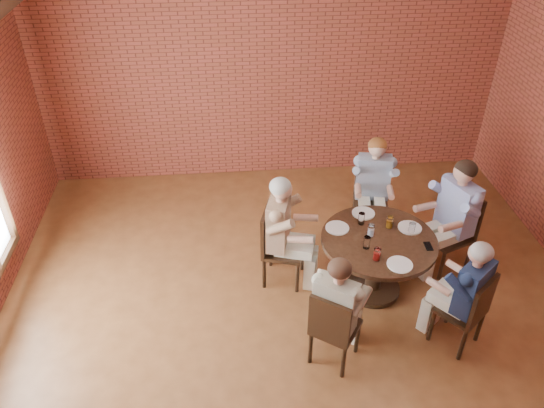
{
  "coord_description": "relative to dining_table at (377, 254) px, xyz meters",
  "views": [
    {
      "loc": [
        -0.66,
        -3.57,
        4.3
      ],
      "look_at": [
        -0.23,
        1.0,
        1.1
      ],
      "focal_mm": 35.0,
      "sensor_mm": 36.0,
      "label": 1
    }
  ],
  "objects": [
    {
      "name": "floor",
      "position": [
        -0.9,
        -0.74,
        -0.53
      ],
      "size": [
        7.0,
        7.0,
        0.0
      ],
      "primitive_type": "plane",
      "color": "brown",
      "rests_on": "ground"
    },
    {
      "name": "ceiling",
      "position": [
        -0.9,
        -0.74,
        2.87
      ],
      "size": [
        7.0,
        7.0,
        0.0
      ],
      "primitive_type": "plane",
      "rotation": [
        3.14,
        0.0,
        0.0
      ],
      "color": "white",
      "rests_on": "wall_back"
    },
    {
      "name": "wall_back",
      "position": [
        -0.9,
        2.76,
        1.17
      ],
      "size": [
        7.0,
        0.0,
        7.0
      ],
      "primitive_type": "plane",
      "rotation": [
        1.57,
        0.0,
        0.0
      ],
      "color": "brown",
      "rests_on": "ground"
    },
    {
      "name": "dining_table",
      "position": [
        0.0,
        0.0,
        0.0
      ],
      "size": [
        1.24,
        1.24,
        0.75
      ],
      "color": "black",
      "rests_on": "floor"
    },
    {
      "name": "chair_a",
      "position": [
        1.04,
        0.4,
        0.0
      ],
      "size": [
        0.61,
        0.61,
        0.99
      ],
      "rotation": [
        0.0,
        0.0,
        -1.2
      ],
      "color": "black",
      "rests_on": "floor"
    },
    {
      "name": "diner_a",
      "position": [
        0.95,
        0.37,
        0.18
      ],
      "size": [
        0.88,
        0.8,
        1.42
      ],
      "primitive_type": null,
      "rotation": [
        0.0,
        0.0,
        -1.2
      ],
      "color": "#465CB8",
      "rests_on": "floor"
    },
    {
      "name": "chair_b",
      "position": [
        0.23,
        1.18,
        -0.02
      ],
      "size": [
        0.5,
        0.5,
        0.94
      ],
      "rotation": [
        0.0,
        0.0,
        -0.19
      ],
      "color": "black",
      "rests_on": "floor"
    },
    {
      "name": "diner_b",
      "position": [
        0.21,
        1.09,
        0.14
      ],
      "size": [
        0.65,
        0.75,
        1.34
      ],
      "primitive_type": null,
      "rotation": [
        0.0,
        0.0,
        -0.19
      ],
      "color": "#818EA4",
      "rests_on": "floor"
    },
    {
      "name": "chair_c",
      "position": [
        -1.08,
        0.32,
        -0.01
      ],
      "size": [
        0.55,
        0.55,
        0.96
      ],
      "rotation": [
        0.0,
        0.0,
        1.28
      ],
      "color": "black",
      "rests_on": "floor"
    },
    {
      "name": "diner_c",
      "position": [
        -0.99,
        0.29,
        0.16
      ],
      "size": [
        0.8,
        0.72,
        1.37
      ],
      "primitive_type": null,
      "rotation": [
        0.0,
        0.0,
        1.28
      ],
      "color": "brown",
      "rests_on": "floor"
    },
    {
      "name": "chair_d",
      "position": [
        -0.67,
        -0.96,
        -0.03
      ],
      "size": [
        0.57,
        0.57,
        0.91
      ],
      "rotation": [
        0.0,
        0.0,
        2.53
      ],
      "color": "black",
      "rests_on": "floor"
    },
    {
      "name": "diner_d",
      "position": [
        -0.63,
        -0.9,
        0.12
      ],
      "size": [
        0.77,
        0.8,
        1.29
      ],
      "primitive_type": null,
      "rotation": [
        0.0,
        0.0,
        2.53
      ],
      "color": "#C0A497",
      "rests_on": "floor"
    },
    {
      "name": "chair_e",
      "position": [
        0.7,
        -0.86,
        -0.03
      ],
      "size": [
        0.57,
        0.57,
        0.91
      ],
      "rotation": [
        0.0,
        0.0,
        3.82
      ],
      "color": "black",
      "rests_on": "floor"
    },
    {
      "name": "diner_e",
      "position": [
        0.65,
        -0.8,
        0.12
      ],
      "size": [
        0.78,
        0.8,
        1.29
      ],
      "primitive_type": null,
      "rotation": [
        0.0,
        0.0,
        3.82
      ],
      "color": "#172342",
      "rests_on": "floor"
    },
    {
      "name": "plate_a",
      "position": [
        0.38,
        0.15,
        0.23
      ],
      "size": [
        0.26,
        0.26,
        0.01
      ],
      "primitive_type": "cylinder",
      "color": "white",
      "rests_on": "dining_table"
    },
    {
      "name": "plate_b",
      "position": [
        -0.06,
        0.46,
        0.23
      ],
      "size": [
        0.26,
        0.26,
        0.01
      ],
      "primitive_type": "cylinder",
      "color": "white",
      "rests_on": "dining_table"
    },
    {
      "name": "plate_c",
      "position": [
        -0.41,
        0.22,
        0.23
      ],
      "size": [
        0.26,
        0.26,
        0.01
      ],
      "primitive_type": "cylinder",
      "color": "white",
      "rests_on": "dining_table"
    },
    {
      "name": "plate_d",
      "position": [
        0.1,
        -0.44,
        0.23
      ],
      "size": [
        0.26,
        0.26,
        0.01
      ],
      "primitive_type": "cylinder",
      "color": "white",
      "rests_on": "dining_table"
    },
    {
      "name": "glass_a",
      "position": [
        0.36,
        0.05,
        0.29
      ],
      "size": [
        0.07,
        0.07,
        0.14
      ],
      "primitive_type": "cylinder",
      "color": "white",
      "rests_on": "dining_table"
    },
    {
      "name": "glass_b",
      "position": [
        0.16,
        0.19,
        0.29
      ],
      "size": [
        0.07,
        0.07,
        0.14
      ],
      "primitive_type": "cylinder",
      "color": "white",
      "rests_on": "dining_table"
    },
    {
      "name": "glass_c",
      "position": [
        -0.14,
        0.28,
        0.29
      ],
      "size": [
        0.07,
        0.07,
        0.14
      ],
      "primitive_type": "cylinder",
      "color": "white",
      "rests_on": "dining_table"
    },
    {
      "name": "glass_d",
      "position": [
        -0.08,
        0.06,
        0.29
      ],
      "size": [
        0.07,
        0.07,
        0.14
      ],
      "primitive_type": "cylinder",
      "color": "white",
      "rests_on": "dining_table"
    },
    {
      "name": "glass_e",
      "position": [
        -0.18,
        -0.14,
        0.29
      ],
      "size": [
        0.07,
        0.07,
        0.14
      ],
      "primitive_type": "cylinder",
      "color": "white",
      "rests_on": "dining_table"
    },
    {
      "name": "glass_f",
      "position": [
        -0.12,
        -0.33,
        0.29
      ],
      "size": [
        0.07,
        0.07,
        0.14
      ],
      "primitive_type": "cylinder",
      "color": "white",
      "rests_on": "dining_table"
    },
    {
      "name": "smartphone",
      "position": [
        0.48,
        -0.18,
        0.23
      ],
      "size": [
        0.08,
        0.14,
        0.01
      ],
      "primitive_type": "cube",
      "rotation": [
        0.0,
        0.0,
        -0.04
      ],
      "color": "black",
      "rests_on": "dining_table"
    }
  ]
}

